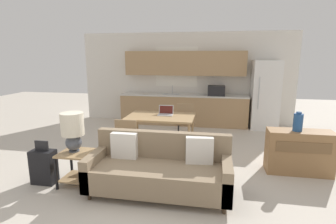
{
  "coord_description": "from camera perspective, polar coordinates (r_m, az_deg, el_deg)",
  "views": [
    {
      "loc": [
        0.93,
        -3.32,
        1.99
      ],
      "look_at": [
        0.05,
        1.5,
        0.95
      ],
      "focal_mm": 28.0,
      "sensor_mm": 36.0,
      "label": 1
    }
  ],
  "objects": [
    {
      "name": "ground_plane",
      "position": [
        3.98,
        -4.82,
        -18.03
      ],
      "size": [
        20.0,
        20.0,
        0.0
      ],
      "primitive_type": "plane",
      "color": "beige"
    },
    {
      "name": "wall_back",
      "position": [
        8.03,
        3.7,
        7.41
      ],
      "size": [
        6.4,
        0.07,
        2.7
      ],
      "color": "silver",
      "rests_on": "ground_plane"
    },
    {
      "name": "kitchen_counter",
      "position": [
        7.79,
        3.53,
        3.47
      ],
      "size": [
        3.74,
        0.65,
        2.15
      ],
      "color": "tan",
      "rests_on": "ground_plane"
    },
    {
      "name": "refrigerator",
      "position": [
        7.74,
        20.31,
        3.48
      ],
      "size": [
        0.72,
        0.74,
        1.9
      ],
      "color": "white",
      "rests_on": "ground_plane"
    },
    {
      "name": "dining_table",
      "position": [
        5.6,
        -1.61,
        -1.5
      ],
      "size": [
        1.42,
        0.92,
        0.75
      ],
      "color": "tan",
      "rests_on": "ground_plane"
    },
    {
      "name": "couch",
      "position": [
        3.97,
        -1.82,
        -12.47
      ],
      "size": [
        2.07,
        0.8,
        0.87
      ],
      "color": "#3D2D1E",
      "rests_on": "ground_plane"
    },
    {
      "name": "side_table",
      "position": [
        4.42,
        -19.36,
        -10.36
      ],
      "size": [
        0.47,
        0.47,
        0.54
      ],
      "color": "tan",
      "rests_on": "ground_plane"
    },
    {
      "name": "table_lamp",
      "position": [
        4.29,
        -20.05,
        -3.51
      ],
      "size": [
        0.35,
        0.35,
        0.62
      ],
      "color": "#4C515B",
      "rests_on": "side_table"
    },
    {
      "name": "credenza",
      "position": [
        5.1,
        26.61,
        -7.78
      ],
      "size": [
        1.07,
        0.41,
        0.76
      ],
      "color": "olive",
      "rests_on": "ground_plane"
    },
    {
      "name": "vase",
      "position": [
        4.92,
        26.45,
        -1.99
      ],
      "size": [
        0.15,
        0.15,
        0.33
      ],
      "color": "#234C84",
      "rests_on": "credenza"
    },
    {
      "name": "dining_chair_near_left",
      "position": [
        5.0,
        -8.71,
        -5.58
      ],
      "size": [
        0.44,
        0.44,
        0.87
      ],
      "rotation": [
        0.0,
        0.0,
        3.18
      ],
      "color": "#997A56",
      "rests_on": "ground_plane"
    },
    {
      "name": "dining_chair_far_right",
      "position": [
        6.33,
        3.83,
        -1.71
      ],
      "size": [
        0.47,
        0.47,
        0.87
      ],
      "rotation": [
        0.0,
        0.0,
        0.14
      ],
      "color": "#997A56",
      "rests_on": "ground_plane"
    },
    {
      "name": "laptop",
      "position": [
        5.7,
        -0.49,
        -0.11
      ],
      "size": [
        0.33,
        0.27,
        0.2
      ],
      "rotation": [
        0.0,
        0.0,
        0.04
      ],
      "color": "#B7BABC",
      "rests_on": "dining_table"
    },
    {
      "name": "suitcase",
      "position": [
        4.68,
        -25.42,
        -10.65
      ],
      "size": [
        0.37,
        0.22,
        0.71
      ],
      "color": "black",
      "rests_on": "ground_plane"
    }
  ]
}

